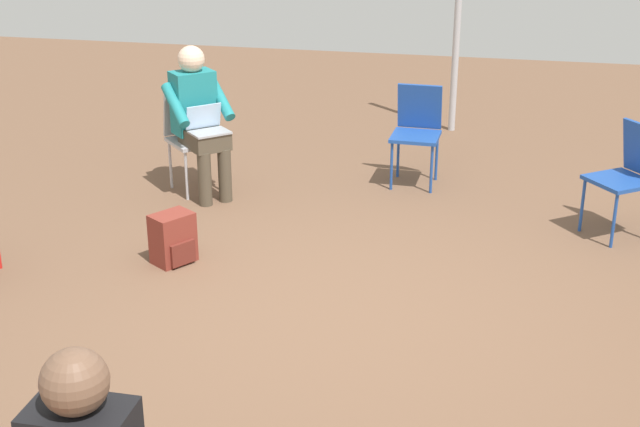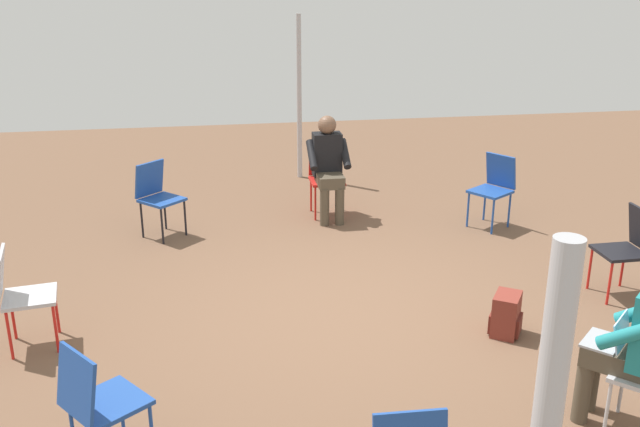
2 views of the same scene
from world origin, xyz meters
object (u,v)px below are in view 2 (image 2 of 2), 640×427
object	(u,v)px
chair_southwest	(97,399)
chair_northeast	(494,185)
chair_east	(628,245)
chair_north	(326,175)
backpack_near_laptop_user	(506,317)
person_in_black	(328,163)
chair_northwest	(157,194)
chair_west	(19,291)
person_with_laptop	(637,337)

from	to	relation	value
chair_southwest	chair_northeast	xyz separation A→B (m)	(4.01, 3.70, 0.00)
chair_east	chair_southwest	distance (m)	4.82
chair_north	chair_southwest	world-z (taller)	same
backpack_near_laptop_user	chair_southwest	bearing A→B (deg)	-158.98
person_in_black	chair_northwest	bearing A→B (deg)	7.71
backpack_near_laptop_user	chair_east	bearing A→B (deg)	21.07
chair_southwest	chair_west	bearing A→B (deg)	168.73
chair_northwest	person_in_black	distance (m)	2.03
chair_north	chair_west	size ratio (longest dim) A/B	1.00
chair_northwest	backpack_near_laptop_user	bearing A→B (deg)	92.81
person_in_black	chair_southwest	bearing A→B (deg)	63.17
chair_southwest	person_with_laptop	world-z (taller)	person_with_laptop
chair_east	chair_northwest	xyz separation A→B (m)	(-4.34, 2.28, 0.00)
chair_northeast	person_in_black	bearing A→B (deg)	38.16
chair_northwest	backpack_near_laptop_user	world-z (taller)	chair_northwest
chair_northwest	chair_northeast	size ratio (longest dim) A/B	1.00
chair_northeast	chair_north	bearing A→B (deg)	33.62
person_with_laptop	backpack_near_laptop_user	xyz separation A→B (m)	(-0.26, 1.35, -0.53)
chair_north	backpack_near_laptop_user	size ratio (longest dim) A/B	2.36
chair_southwest	person_in_black	world-z (taller)	person_in_black
chair_north	backpack_near_laptop_user	world-z (taller)	chair_north
chair_north	person_with_laptop	bearing A→B (deg)	104.71
person_with_laptop	person_in_black	xyz separation A→B (m)	(-1.22, 4.44, 0.00)
chair_east	person_with_laptop	xyz separation A→B (m)	(-1.12, -1.88, 0.20)
chair_east	chair_northeast	size ratio (longest dim) A/B	1.00
chair_west	chair_southwest	size ratio (longest dim) A/B	1.00
chair_east	chair_southwest	bearing A→B (deg)	110.45
chair_west	person_with_laptop	distance (m)	4.54
chair_west	backpack_near_laptop_user	xyz separation A→B (m)	(3.91, -0.42, -0.34)
person_in_black	backpack_near_laptop_user	bearing A→B (deg)	107.14
chair_west	chair_southwest	distance (m)	1.81
person_with_laptop	chair_northwest	bearing A→B (deg)	84.04
chair_northwest	backpack_near_laptop_user	xyz separation A→B (m)	(2.96, -2.81, -0.34)
chair_northwest	chair_southwest	bearing A→B (deg)	44.15
chair_east	backpack_near_laptop_user	bearing A→B (deg)	110.48
chair_east	person_in_black	distance (m)	3.48
chair_north	backpack_near_laptop_user	xyz separation A→B (m)	(0.97, -3.26, -0.34)
backpack_near_laptop_user	chair_northwest	bearing A→B (deg)	136.48
chair_southwest	person_in_black	size ratio (longest dim) A/B	0.69
chair_north	chair_northeast	world-z (taller)	same
chair_north	chair_west	xyz separation A→B (m)	(-2.95, -2.83, 0.00)
chair_east	person_with_laptop	size ratio (longest dim) A/B	0.69
person_with_laptop	chair_east	bearing A→B (deg)	15.46
chair_west	chair_northwest	bearing A→B (deg)	149.49
chair_north	chair_northwest	distance (m)	2.05
person_in_black	backpack_near_laptop_user	xyz separation A→B (m)	(0.96, -3.09, -0.54)
chair_southwest	backpack_near_laptop_user	size ratio (longest dim) A/B	2.36
chair_north	chair_southwest	bearing A→B (deg)	64.04
chair_north	person_with_laptop	distance (m)	4.77
chair_northeast	backpack_near_laptop_user	distance (m)	2.68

